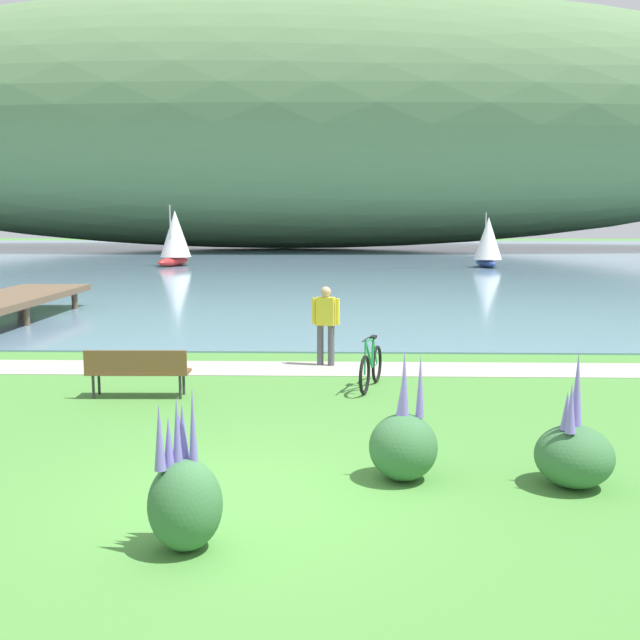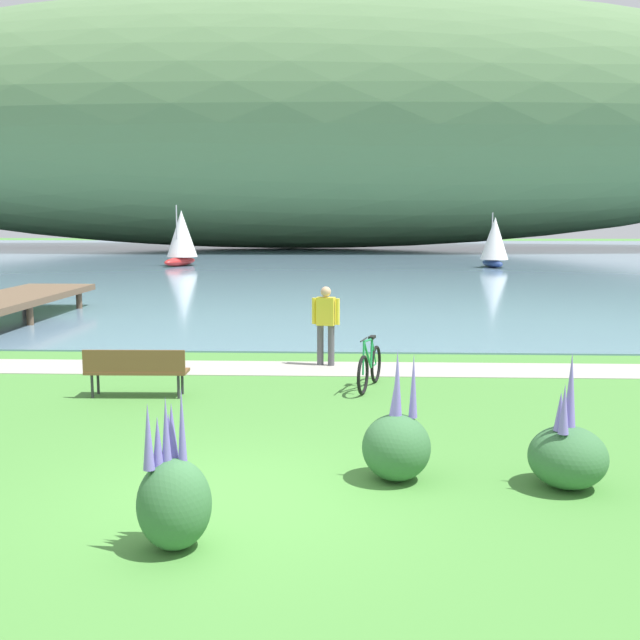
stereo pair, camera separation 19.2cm
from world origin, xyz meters
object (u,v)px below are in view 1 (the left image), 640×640
at_px(park_bench_near_camera, 137,369).
at_px(person_at_shoreline, 326,321).
at_px(bicycle_leaning_near_bench, 371,367).
at_px(sailboat_toward_hillside, 175,237).
at_px(sailboat_mid_bay, 488,242).

xyz_separation_m(park_bench_near_camera, person_at_shoreline, (3.26, 2.97, 0.46)).
relative_size(bicycle_leaning_near_bench, person_at_shoreline, 1.01).
xyz_separation_m(park_bench_near_camera, sailboat_toward_hillside, (-6.97, 34.69, 1.33)).
bearing_deg(sailboat_toward_hillside, sailboat_mid_bay, -2.74).
xyz_separation_m(bicycle_leaning_near_bench, person_at_shoreline, (-0.89, 2.12, 0.58)).
bearing_deg(sailboat_toward_hillside, bicycle_leaning_near_bench, -71.81).
relative_size(park_bench_near_camera, sailboat_mid_bay, 0.54).
relative_size(person_at_shoreline, sailboat_mid_bay, 0.51).
bearing_deg(person_at_shoreline, sailboat_toward_hillside, 107.88).
distance_m(bicycle_leaning_near_bench, person_at_shoreline, 2.37).
bearing_deg(sailboat_toward_hillside, person_at_shoreline, -72.12).
height_order(park_bench_near_camera, sailboat_toward_hillside, sailboat_toward_hillside).
relative_size(bicycle_leaning_near_bench, sailboat_toward_hillside, 0.45).
bearing_deg(bicycle_leaning_near_bench, park_bench_near_camera, -168.39).
bearing_deg(bicycle_leaning_near_bench, person_at_shoreline, 112.69).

